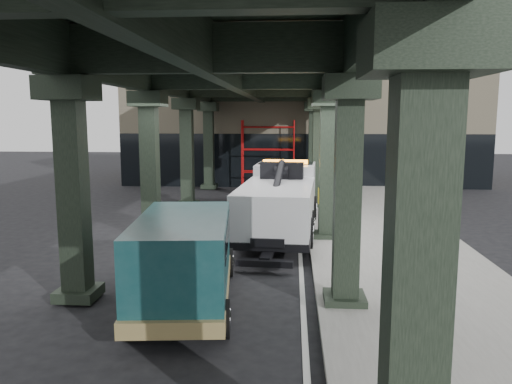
% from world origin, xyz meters
% --- Properties ---
extents(ground, '(90.00, 90.00, 0.00)m').
position_xyz_m(ground, '(0.00, 0.00, 0.00)').
color(ground, black).
rests_on(ground, ground).
extents(sidewalk, '(5.00, 40.00, 0.15)m').
position_xyz_m(sidewalk, '(4.50, 2.00, 0.07)').
color(sidewalk, gray).
rests_on(sidewalk, ground).
extents(lane_stripe, '(0.12, 38.00, 0.01)m').
position_xyz_m(lane_stripe, '(1.70, 2.00, 0.01)').
color(lane_stripe, silver).
rests_on(lane_stripe, ground).
extents(viaduct, '(7.40, 32.00, 6.40)m').
position_xyz_m(viaduct, '(-0.40, 2.00, 5.46)').
color(viaduct, black).
rests_on(viaduct, ground).
extents(building, '(22.00, 10.00, 8.00)m').
position_xyz_m(building, '(2.00, 20.00, 4.00)').
color(building, '#C6B793').
rests_on(building, ground).
extents(scaffolding, '(3.08, 0.88, 4.00)m').
position_xyz_m(scaffolding, '(0.00, 14.64, 2.11)').
color(scaffolding, '#B30E0F').
rests_on(scaffolding, ground).
extents(tow_truck, '(2.83, 8.23, 2.65)m').
position_xyz_m(tow_truck, '(1.03, 3.00, 1.29)').
color(tow_truck, black).
rests_on(tow_truck, ground).
extents(towed_van, '(2.47, 5.25, 2.06)m').
position_xyz_m(towed_van, '(-0.89, -4.18, 1.11)').
color(towed_van, '#10383C').
rests_on(towed_van, ground).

